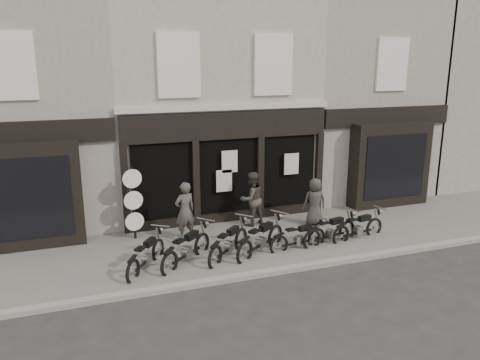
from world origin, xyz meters
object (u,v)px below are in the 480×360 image
object	(u,v)px
motorcycle_0	(146,257)
motorcycle_4	(299,239)
motorcycle_2	(229,245)
man_left	(185,211)
motorcycle_1	(187,251)
motorcycle_3	(261,241)
motorcycle_5	(331,233)
man_centre	(252,199)
advert_sign_post	(134,206)
motorcycle_6	(359,229)
man_right	(315,202)

from	to	relation	value
motorcycle_0	motorcycle_4	distance (m)	4.49
motorcycle_2	man_left	distance (m)	1.95
motorcycle_0	motorcycle_1	distance (m)	1.12
motorcycle_3	motorcycle_5	xyz separation A→B (m)	(2.30, -0.00, -0.03)
motorcycle_3	man_centre	distance (m)	2.39
motorcycle_3	motorcycle_4	size ratio (longest dim) A/B	1.03
motorcycle_4	motorcycle_5	distance (m)	1.13
motorcycle_5	advert_sign_post	world-z (taller)	advert_sign_post
motorcycle_6	motorcycle_2	bearing A→B (deg)	168.19
motorcycle_1	motorcycle_4	bearing A→B (deg)	-43.78
advert_sign_post	motorcycle_4	bearing A→B (deg)	-35.50
motorcycle_0	motorcycle_4	bearing A→B (deg)	-56.08
motorcycle_4	advert_sign_post	size ratio (longest dim) A/B	0.81
motorcycle_5	motorcycle_6	world-z (taller)	motorcycle_5
motorcycle_6	man_left	bearing A→B (deg)	151.02
motorcycle_5	man_left	world-z (taller)	man_left
motorcycle_3	advert_sign_post	world-z (taller)	advert_sign_post
motorcycle_1	motorcycle_0	bearing A→B (deg)	139.02
motorcycle_1	advert_sign_post	bearing A→B (deg)	75.53
motorcycle_4	man_centre	bearing A→B (deg)	97.45
man_left	man_right	world-z (taller)	man_left
motorcycle_0	advert_sign_post	world-z (taller)	advert_sign_post
motorcycle_4	motorcycle_5	size ratio (longest dim) A/B	0.94
motorcycle_0	motorcycle_3	bearing A→B (deg)	-55.07
motorcycle_2	man_right	xyz separation A→B (m)	(3.54, 1.51, 0.50)
man_centre	advert_sign_post	world-z (taller)	advert_sign_post
motorcycle_2	motorcycle_3	bearing A→B (deg)	-47.05
motorcycle_5	motorcycle_6	size ratio (longest dim) A/B	1.02
motorcycle_4	man_right	bearing A→B (deg)	42.50
motorcycle_0	man_left	bearing A→B (deg)	-5.88
motorcycle_2	motorcycle_6	size ratio (longest dim) A/B	0.87
motorcycle_2	man_right	bearing A→B (deg)	-19.85
motorcycle_4	motorcycle_6	bearing A→B (deg)	-5.03
motorcycle_2	advert_sign_post	distance (m)	3.33
motorcycle_1	advert_sign_post	distance (m)	2.62
motorcycle_0	man_centre	distance (m)	4.50
motorcycle_1	man_right	xyz separation A→B (m)	(4.78, 1.54, 0.50)
man_right	motorcycle_3	bearing A→B (deg)	39.36
motorcycle_4	advert_sign_post	world-z (taller)	advert_sign_post
motorcycle_2	motorcycle_4	distance (m)	2.15
motorcycle_1	man_left	bearing A→B (deg)	36.87
motorcycle_3	motorcycle_0	bearing A→B (deg)	145.72
motorcycle_2	motorcycle_3	size ratio (longest dim) A/B	0.88
motorcycle_4	motorcycle_5	xyz separation A→B (m)	(1.12, 0.09, 0.03)
man_right	motorcycle_4	bearing A→B (deg)	57.90
motorcycle_2	man_centre	xyz separation A→B (m)	(1.51, 2.17, 0.62)
motorcycle_0	motorcycle_4	size ratio (longest dim) A/B	0.94
man_left	advert_sign_post	size ratio (longest dim) A/B	0.76
motorcycle_0	man_left	xyz separation A→B (m)	(1.46, 1.65, 0.64)
motorcycle_1	motorcycle_5	xyz separation A→B (m)	(4.50, -0.05, -0.02)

